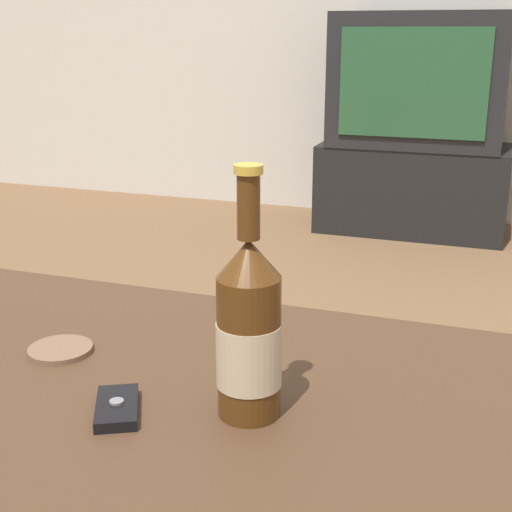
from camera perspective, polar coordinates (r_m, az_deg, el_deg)
coffee_table at (r=0.96m, az=-8.30°, el=-14.62°), size 1.23×0.70×0.50m
tv_stand at (r=3.54m, az=12.40°, el=5.34°), size 0.88×0.45×0.42m
television at (r=3.47m, az=12.95°, el=13.57°), size 0.78×0.47×0.60m
beer_bottle at (r=0.83m, az=-0.68°, el=-6.20°), size 0.08×0.08×0.30m
cell_phone at (r=0.89m, az=-11.06°, el=-11.82°), size 0.09×0.11×0.02m
coaster at (r=1.07m, az=-15.38°, el=-7.25°), size 0.09×0.09×0.01m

